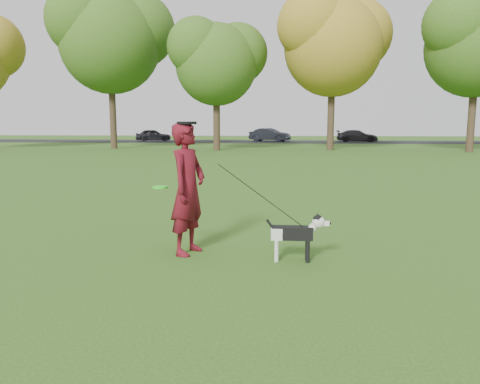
# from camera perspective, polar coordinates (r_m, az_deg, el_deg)

# --- Properties ---
(ground) EXTENTS (120.00, 120.00, 0.00)m
(ground) POSITION_cam_1_polar(r_m,az_deg,el_deg) (7.61, 1.21, -6.66)
(ground) COLOR #285116
(ground) RESTS_ON ground
(road) EXTENTS (120.00, 7.00, 0.02)m
(road) POSITION_cam_1_polar(r_m,az_deg,el_deg) (47.37, 4.38, 6.14)
(road) COLOR black
(road) RESTS_ON ground
(man) EXTENTS (0.68, 0.84, 2.00)m
(man) POSITION_cam_1_polar(r_m,az_deg,el_deg) (7.08, -6.37, 0.39)
(man) COLOR #550C15
(man) RESTS_ON ground
(dog) EXTENTS (0.93, 0.19, 0.71)m
(dog) POSITION_cam_1_polar(r_m,az_deg,el_deg) (6.79, 6.99, -4.86)
(dog) COLOR black
(dog) RESTS_ON ground
(car_left) EXTENTS (3.87, 2.54, 1.22)m
(car_left) POSITION_cam_1_polar(r_m,az_deg,el_deg) (49.11, -10.53, 6.83)
(car_left) COLOR black
(car_left) RESTS_ON road
(car_mid) EXTENTS (4.30, 2.63, 1.34)m
(car_mid) POSITION_cam_1_polar(r_m,az_deg,el_deg) (47.36, 3.65, 6.97)
(car_mid) COLOR black
(car_mid) RESTS_ON road
(car_right) EXTENTS (4.14, 1.94, 1.17)m
(car_right) POSITION_cam_1_polar(r_m,az_deg,el_deg) (47.95, 14.09, 6.65)
(car_right) COLOR #242127
(car_right) RESTS_ON road
(man_held_items) EXTENTS (2.29, 0.42, 1.53)m
(man_held_items) POSITION_cam_1_polar(r_m,az_deg,el_deg) (6.80, 2.46, -0.39)
(man_held_items) COLOR #2AFF20
(man_held_items) RESTS_ON ground
(tree_row) EXTENTS (51.74, 8.86, 12.01)m
(tree_row) POSITION_cam_1_polar(r_m,az_deg,el_deg) (33.88, 1.73, 17.75)
(tree_row) COLOR #38281C
(tree_row) RESTS_ON ground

